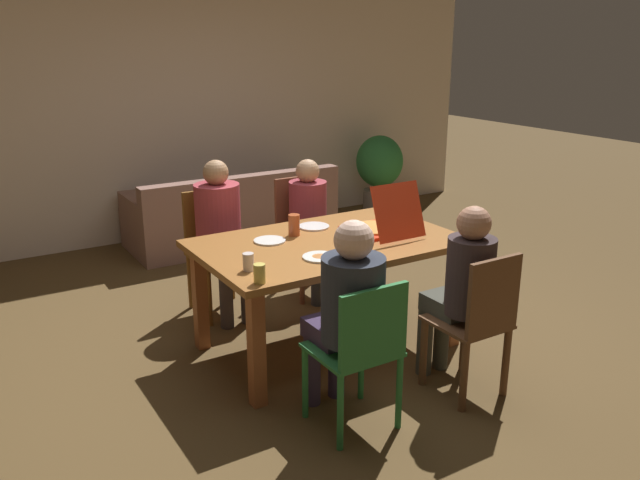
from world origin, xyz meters
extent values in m
plane|color=brown|center=(0.00, 0.00, 0.00)|extent=(20.00, 20.00, 0.00)
cube|color=beige|center=(0.00, 3.18, 1.35)|extent=(7.75, 0.12, 2.69)
cube|color=#995E29|center=(0.00, 0.00, 0.75)|extent=(1.73, 1.08, 0.04)
cube|color=#A2572E|center=(-0.76, -0.43, 0.36)|extent=(0.08, 0.08, 0.73)
cube|color=#A2572E|center=(0.76, -0.43, 0.36)|extent=(0.08, 0.08, 0.73)
cube|color=#A2572E|center=(-0.76, 0.43, 0.36)|extent=(0.08, 0.08, 0.73)
cube|color=#A2572E|center=(0.76, 0.43, 0.36)|extent=(0.08, 0.08, 0.73)
cylinder|color=brown|center=(0.56, 0.73, 0.22)|extent=(0.04, 0.04, 0.44)
cylinder|color=brown|center=(0.22, 0.73, 0.22)|extent=(0.04, 0.04, 0.44)
cylinder|color=brown|center=(0.56, 1.12, 0.22)|extent=(0.04, 0.04, 0.44)
cylinder|color=brown|center=(0.22, 1.12, 0.22)|extent=(0.04, 0.04, 0.44)
cube|color=brown|center=(0.39, 0.93, 0.45)|extent=(0.40, 0.44, 0.02)
cube|color=brown|center=(0.39, 1.13, 0.71)|extent=(0.38, 0.03, 0.49)
cylinder|color=#35383F|center=(0.47, 0.66, 0.23)|extent=(0.10, 0.10, 0.46)
cylinder|color=#35383F|center=(0.31, 0.66, 0.23)|extent=(0.10, 0.10, 0.46)
cube|color=#35383F|center=(0.39, 0.78, 0.51)|extent=(0.28, 0.28, 0.11)
cylinder|color=#9C3741|center=(0.39, 0.93, 0.73)|extent=(0.31, 0.31, 0.44)
sphere|color=tan|center=(0.39, 0.93, 1.04)|extent=(0.19, 0.19, 0.19)
cylinder|color=brown|center=(-0.21, 0.73, 0.22)|extent=(0.04, 0.04, 0.44)
cylinder|color=brown|center=(-0.57, 0.73, 0.22)|extent=(0.04, 0.04, 0.44)
cylinder|color=brown|center=(-0.21, 1.13, 0.22)|extent=(0.04, 0.04, 0.44)
cylinder|color=brown|center=(-0.57, 1.13, 0.22)|extent=(0.04, 0.04, 0.44)
cube|color=brown|center=(-0.39, 0.93, 0.45)|extent=(0.41, 0.45, 0.02)
cube|color=brown|center=(-0.39, 1.15, 0.70)|extent=(0.39, 0.03, 0.48)
cylinder|color=#433B3C|center=(-0.31, 0.64, 0.23)|extent=(0.10, 0.10, 0.46)
cylinder|color=#433B3C|center=(-0.48, 0.64, 0.23)|extent=(0.10, 0.10, 0.46)
cube|color=#433B3C|center=(-0.39, 0.78, 0.51)|extent=(0.31, 0.31, 0.11)
cylinder|color=#A53740|center=(-0.39, 0.93, 0.77)|extent=(0.34, 0.34, 0.51)
sphere|color=#A87D56|center=(-0.39, 0.93, 1.11)|extent=(0.19, 0.19, 0.19)
cylinder|color=brown|center=(0.22, -0.76, 0.22)|extent=(0.05, 0.05, 0.44)
cylinder|color=brown|center=(0.56, -0.76, 0.22)|extent=(0.05, 0.05, 0.44)
cylinder|color=brown|center=(0.22, -1.11, 0.22)|extent=(0.05, 0.05, 0.44)
cylinder|color=brown|center=(0.56, -1.11, 0.22)|extent=(0.05, 0.05, 0.44)
cube|color=brown|center=(0.39, -0.94, 0.45)|extent=(0.40, 0.42, 0.02)
cube|color=brown|center=(0.39, -1.13, 0.69)|extent=(0.38, 0.03, 0.45)
cylinder|color=#414238|center=(0.32, -0.65, 0.23)|extent=(0.10, 0.10, 0.46)
cylinder|color=#414238|center=(0.46, -0.65, 0.23)|extent=(0.10, 0.10, 0.46)
cube|color=#414238|center=(0.39, -0.79, 0.51)|extent=(0.25, 0.30, 0.11)
cylinder|color=#36292B|center=(0.39, -0.94, 0.75)|extent=(0.28, 0.28, 0.47)
sphere|color=#AC765A|center=(0.39, -0.94, 1.07)|extent=(0.20, 0.20, 0.20)
cylinder|color=#287337|center=(-0.59, -0.69, 0.22)|extent=(0.04, 0.04, 0.44)
cylinder|color=#287337|center=(-0.20, -0.69, 0.22)|extent=(0.04, 0.04, 0.44)
cylinder|color=#287337|center=(-0.59, -1.05, 0.22)|extent=(0.04, 0.04, 0.44)
cylinder|color=#287337|center=(-0.20, -1.05, 0.22)|extent=(0.04, 0.04, 0.44)
cube|color=#287337|center=(-0.39, -0.87, 0.45)|extent=(0.44, 0.41, 0.02)
cube|color=#287337|center=(-0.39, -1.06, 0.67)|extent=(0.41, 0.03, 0.41)
cylinder|color=#3B2D49|center=(-0.48, -0.59, 0.23)|extent=(0.10, 0.10, 0.46)
cylinder|color=#3B2D49|center=(-0.31, -0.59, 0.23)|extent=(0.10, 0.10, 0.46)
cube|color=#3B2D49|center=(-0.39, -0.72, 0.51)|extent=(0.31, 0.30, 0.11)
cylinder|color=#2A2F3C|center=(-0.39, -0.87, 0.75)|extent=(0.34, 0.34, 0.47)
sphere|color=beige|center=(-0.39, -0.87, 1.08)|extent=(0.21, 0.21, 0.21)
cube|color=red|center=(0.39, 0.00, 0.79)|extent=(0.38, 0.38, 0.02)
cylinder|color=#D08637|center=(0.39, 0.00, 0.80)|extent=(0.33, 0.33, 0.01)
cube|color=red|center=(0.39, -0.25, 0.98)|extent=(0.38, 0.14, 0.36)
cylinder|color=white|center=(-0.34, 0.18, 0.78)|extent=(0.21, 0.21, 0.01)
cylinder|color=white|center=(0.08, 0.31, 0.78)|extent=(0.22, 0.22, 0.01)
cylinder|color=white|center=(-0.23, -0.28, 0.78)|extent=(0.22, 0.22, 0.01)
cone|color=#D27F3F|center=(-0.23, -0.28, 0.79)|extent=(0.10, 0.10, 0.02)
cylinder|color=#E2CD5C|center=(-0.74, -0.46, 0.83)|extent=(0.07, 0.07, 0.11)
cylinder|color=#B34F29|center=(-0.13, 0.22, 0.85)|extent=(0.08, 0.08, 0.15)
cylinder|color=#DFC262|center=(0.63, 0.23, 0.84)|extent=(0.07, 0.07, 0.13)
cylinder|color=silver|center=(-0.70, -0.24, 0.83)|extent=(0.07, 0.07, 0.10)
cube|color=#8C6558|center=(0.44, 2.60, 0.20)|extent=(2.11, 0.86, 0.40)
cube|color=#8C6558|center=(0.44, 2.25, 0.58)|extent=(2.11, 0.16, 0.36)
cube|color=#8C6558|center=(-0.51, 2.60, 0.49)|extent=(0.20, 0.82, 0.18)
cube|color=#8C6558|center=(1.40, 2.60, 0.49)|extent=(0.20, 0.82, 0.18)
cylinder|color=gray|center=(2.43, 2.69, 0.14)|extent=(0.37, 0.37, 0.28)
cylinder|color=brown|center=(2.43, 2.69, 0.35)|extent=(0.05, 0.05, 0.13)
ellipsoid|color=#2F8340|center=(2.43, 2.69, 0.63)|extent=(0.56, 0.56, 0.62)
camera|label=1|loc=(-2.22, -3.51, 2.10)|focal=36.69mm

